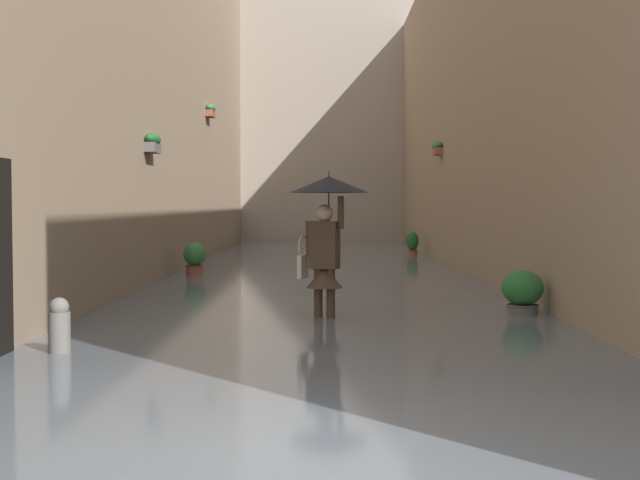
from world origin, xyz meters
The scene contains 10 objects.
ground_plane centered at (0.00, -15.00, 0.00)m, with size 74.98×74.98×0.00m, color #605B56.
flood_water centered at (0.00, -15.00, 0.10)m, with size 7.27×35.99×0.19m, color slate.
building_facade_left centered at (-4.13, -14.99, 4.40)m, with size 2.04×33.99×8.81m.
building_facade_right centered at (4.13, -14.99, 6.09)m, with size 2.04×33.99×12.18m.
building_facade_far centered at (0.00, -30.89, 5.89)m, with size 10.07×1.80×11.77m, color #A89989.
person_wading centered at (-0.12, -6.88, 1.55)m, with size 1.06×1.06×2.18m.
potted_plant_near_right centered at (2.70, -13.85, 0.51)m, with size 0.48×0.48×0.91m.
potted_plant_mid_left centered at (-2.87, -7.26, 0.45)m, with size 0.58×0.58×0.81m.
potted_plant_far_left centered at (-2.78, -21.67, 0.49)m, with size 0.38×0.38×0.89m.
mooring_bollard centered at (2.65, -4.06, 0.38)m, with size 0.23×0.23×0.76m.
Camera 1 is at (-0.09, 4.97, 1.73)m, focal length 49.26 mm.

